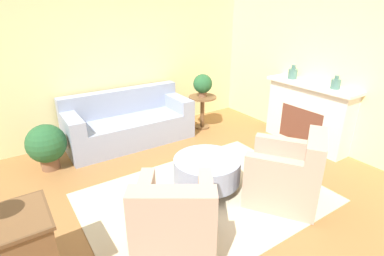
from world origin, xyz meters
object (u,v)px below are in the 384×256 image
couch (129,124)px  ottoman_table (207,170)px  potted_plant_on_side_table (203,84)px  armchair_left (175,225)px  side_table (202,106)px  vase_mantel_near (293,73)px  potted_plant_floor (47,145)px  vase_mantel_far (336,84)px  armchair_right (287,176)px

couch → ottoman_table: couch is taller
potted_plant_on_side_table → armchair_left: bearing=-129.9°
armchair_left → potted_plant_on_side_table: potted_plant_on_side_table is taller
side_table → potted_plant_on_side_table: bearing=135.0°
vase_mantel_near → potted_plant_floor: size_ratio=0.34×
ottoman_table → potted_plant_floor: (-1.65, 1.74, 0.11)m
couch → side_table: couch is taller
ottoman_table → side_table: (1.21, 1.80, 0.16)m
potted_plant_on_side_table → potted_plant_floor: bearing=-178.6°
armchair_left → side_table: bearing=50.1°
potted_plant_floor → potted_plant_on_side_table: bearing=1.4°
armchair_left → potted_plant_floor: 2.60m
vase_mantel_far → potted_plant_floor: (-3.93, 1.95, -0.78)m
armchair_left → potted_plant_floor: armchair_left is taller
couch → armchair_right: bearing=-71.6°
side_table → vase_mantel_near: bearing=-48.5°
ottoman_table → vase_mantel_near: vase_mantel_near is taller
armchair_left → ottoman_table: bearing=39.1°
ottoman_table → potted_plant_floor: 2.40m
couch → vase_mantel_near: (2.54, -1.40, 0.86)m
vase_mantel_far → side_table: bearing=117.9°
armchair_right → potted_plant_floor: (-2.31, 2.50, 0.04)m
armchair_left → armchair_right: bearing=0.0°
potted_plant_floor → armchair_left: bearing=-74.1°
potted_plant_floor → side_table: bearing=1.4°
couch → vase_mantel_far: (2.54, -2.21, 0.84)m
armchair_right → potted_plant_floor: size_ratio=1.57×
side_table → potted_plant_on_side_table: size_ratio=1.49×
vase_mantel_far → potted_plant_on_side_table: vase_mantel_far is taller
couch → armchair_left: bearing=-103.8°
ottoman_table → potted_plant_on_side_table: potted_plant_on_side_table is taller
vase_mantel_far → armchair_right: bearing=-161.4°
ottoman_table → vase_mantel_near: bearing=14.7°
potted_plant_on_side_table → armchair_right: bearing=-102.1°
armchair_left → vase_mantel_near: vase_mantel_near is taller
armchair_right → side_table: size_ratio=1.70×
armchair_right → vase_mantel_near: vase_mantel_near is taller
vase_mantel_far → potted_plant_on_side_table: size_ratio=0.48×
armchair_right → vase_mantel_near: size_ratio=4.58×
armchair_right → vase_mantel_near: 2.27m
ottoman_table → armchair_left: bearing=-140.9°
potted_plant_on_side_table → couch: bearing=172.5°
side_table → vase_mantel_near: size_ratio=2.69×
side_table → ottoman_table: bearing=-123.8°
potted_plant_on_side_table → potted_plant_floor: potted_plant_on_side_table is taller
couch → armchair_right: (0.92, -2.76, 0.03)m
armchair_left → armchair_right: 1.60m
couch → armchair_right: armchair_right is taller
couch → potted_plant_floor: (-1.39, -0.26, 0.07)m
vase_mantel_near → couch: bearing=151.1°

